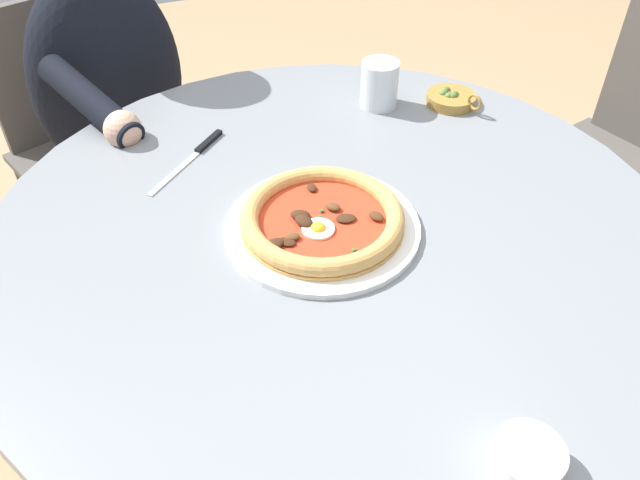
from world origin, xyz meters
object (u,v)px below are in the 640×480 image
Objects in this scene: ramekin_capers at (527,459)px; diner_person at (127,156)px; cafe_chair_diner at (99,130)px; pizza_on_plate at (322,221)px; dining_table at (332,269)px; water_glass at (379,87)px; steak_knife at (197,152)px; olive_pan at (451,98)px; cafe_chair_spare_near at (636,155)px.

ramekin_capers is 1.21m from diner_person.
cafe_chair_diner is at bearing -70.71° from diner_person.
diner_person is (0.23, -0.70, -0.26)m from pizza_on_plate.
dining_table is at bearing 109.97° from cafe_chair_diner.
dining_table is at bearing -87.24° from ramekin_capers.
ramekin_capers is at bearing 74.97° from water_glass.
cafe_chair_diner is at bearing -75.07° from steak_knife.
dining_table is 0.88m from cafe_chair_diner.
water_glass is 0.78m from ramekin_capers.
cafe_chair_diner is at bearing -75.93° from ramekin_capers.
olive_pan is at bearing 178.08° from steak_knife.
steak_knife is at bearing 104.93° from cafe_chair_diner.
steak_knife is 0.20× the size of cafe_chair_diner.
steak_knife is at bearing -60.26° from dining_table.
dining_table is 0.13m from pizza_on_plate.
steak_knife is (0.37, 0.03, -0.04)m from water_glass.
water_glass is 0.79m from cafe_chair_diner.
water_glass is 0.15m from olive_pan.
pizza_on_plate is 0.30m from steak_knife.
diner_person is 0.14m from cafe_chair_diner.
dining_table is at bearing 110.10° from diner_person.
diner_person reaches higher than pizza_on_plate.
diner_person is (0.25, -0.69, -0.14)m from dining_table.
dining_table is at bearing 34.14° from olive_pan.
dining_table is 0.48m from ramekin_capers.
diner_person is at bearing -76.48° from steak_knife.
steak_knife is 0.74m from ramekin_capers.
water_glass is 0.11× the size of cafe_chair_spare_near.
pizza_on_plate is at bearing 114.22° from steak_knife.
olive_pan is at bearing -115.70° from ramekin_capers.
water_glass is at bearing 134.74° from cafe_chair_diner.
cafe_chair_spare_near is at bearing 156.99° from diner_person.
pizza_on_plate is 0.46m from olive_pan.
ramekin_capers is at bearing 92.76° from dining_table.
ramekin_capers is 0.78m from olive_pan.
pizza_on_plate is 0.40m from water_glass.
steak_knife is 0.63m from cafe_chair_diner.
dining_table is 8.94× the size of olive_pan.
dining_table is 1.31× the size of cafe_chair_spare_near.
diner_person is 1.24m from cafe_chair_spare_near.
water_glass reaches higher than cafe_chair_spare_near.
olive_pan is at bearing -145.86° from dining_table.
ramekin_capers reaches higher than dining_table.
cafe_chair_diner is at bearing -27.51° from cafe_chair_spare_near.
dining_table is 3.62× the size of pizza_on_plate.
ramekin_capers is at bearing 103.40° from steak_knife.
dining_table is at bearing 12.81° from cafe_chair_spare_near.
olive_pan reaches higher than ramekin_capers.
cafe_chair_spare_near is at bearing 152.49° from cafe_chair_diner.
dining_table is 14.28× the size of ramekin_capers.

